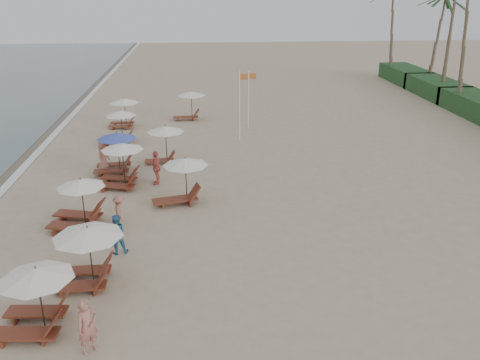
{
  "coord_description": "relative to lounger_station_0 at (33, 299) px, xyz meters",
  "views": [
    {
      "loc": [
        -0.94,
        -16.52,
        10.0
      ],
      "look_at": [
        1.0,
        5.66,
        1.3
      ],
      "focal_mm": 37.45,
      "sensor_mm": 36.0,
      "label": 1
    }
  ],
  "objects": [
    {
      "name": "inland_station_0",
      "position": [
        4.24,
        9.34,
        0.18
      ],
      "size": [
        2.9,
        2.24,
        2.22
      ],
      "color": "brown",
      "rests_on": "ground"
    },
    {
      "name": "lounger_station_6",
      "position": [
        -0.37,
        23.83,
        0.08
      ],
      "size": [
        2.4,
        2.17,
        2.19
      ],
      "color": "brown",
      "rests_on": "ground"
    },
    {
      "name": "lounger_station_3",
      "position": [
        0.99,
        11.83,
        0.07
      ],
      "size": [
        2.61,
        2.33,
        2.38
      ],
      "color": "brown",
      "rests_on": "ground"
    },
    {
      "name": "beachgoer_mid_b",
      "position": [
        1.64,
        6.97,
        -0.34
      ],
      "size": [
        0.74,
        1.05,
        1.49
      ],
      "primitive_type": "imported",
      "rotation": [
        0.0,
        0.0,
        1.78
      ],
      "color": "#9A5E4E",
      "rests_on": "ground"
    },
    {
      "name": "lounger_station_0",
      "position": [
        0.0,
        0.0,
        0.0
      ],
      "size": [
        2.58,
        2.25,
        2.16
      ],
      "color": "brown",
      "rests_on": "ground"
    },
    {
      "name": "lounger_station_2",
      "position": [
        -0.24,
        7.18,
        -0.12
      ],
      "size": [
        2.7,
        2.54,
        2.22
      ],
      "color": "brown",
      "rests_on": "ground"
    },
    {
      "name": "lounger_station_4",
      "position": [
        0.41,
        14.1,
        0.06
      ],
      "size": [
        2.58,
        2.26,
        2.31
      ],
      "color": "brown",
      "rests_on": "ground"
    },
    {
      "name": "flag_pole_near",
      "position": [
        8.05,
        19.71,
        1.54
      ],
      "size": [
        0.59,
        0.08,
        4.75
      ],
      "color": "silver",
      "rests_on": "ground"
    },
    {
      "name": "beachgoer_far_a",
      "position": [
        2.9,
        12.01,
        -0.16
      ],
      "size": [
        0.54,
        1.12,
        1.86
      ],
      "primitive_type": "imported",
      "rotation": [
        0.0,
        0.0,
        4.63
      ],
      "color": "#CD5E52",
      "rests_on": "ground"
    },
    {
      "name": "beachgoer_far_b",
      "position": [
        -0.24,
        14.22,
        -0.18
      ],
      "size": [
        0.86,
        1.04,
        1.82
      ],
      "primitive_type": "imported",
      "rotation": [
        0.0,
        0.0,
        1.21
      ],
      "color": "#AB695C",
      "rests_on": "ground"
    },
    {
      "name": "lounger_station_5",
      "position": [
        -0.13,
        19.6,
        -0.03
      ],
      "size": [
        2.5,
        2.06,
        2.28
      ],
      "color": "brown",
      "rests_on": "ground"
    },
    {
      "name": "inland_station_2",
      "position": [
        4.54,
        25.74,
        0.29
      ],
      "size": [
        2.68,
        2.24,
        2.22
      ],
      "color": "brown",
      "rests_on": "ground"
    },
    {
      "name": "lounger_station_1",
      "position": [
        1.08,
        2.45,
        0.15
      ],
      "size": [
        2.6,
        2.46,
        2.23
      ],
      "color": "brown",
      "rests_on": "ground"
    },
    {
      "name": "flag_pole_far",
      "position": [
        8.99,
        22.8,
        1.28
      ],
      "size": [
        0.6,
        0.08,
        4.26
      ],
      "color": "silver",
      "rests_on": "ground"
    },
    {
      "name": "ground",
      "position": [
        6.1,
        3.19,
        -1.09
      ],
      "size": [
        160.0,
        160.0,
        0.0
      ],
      "primitive_type": "plane",
      "color": "tan",
      "rests_on": "ground"
    },
    {
      "name": "inland_station_1",
      "position": [
        3.11,
        15.47,
        0.41
      ],
      "size": [
        2.51,
        2.24,
        2.22
      ],
      "color": "brown",
      "rests_on": "ground"
    },
    {
      "name": "beachgoer_near",
      "position": [
        1.83,
        -1.19,
        -0.2
      ],
      "size": [
        0.76,
        0.75,
        1.77
      ],
      "primitive_type": "imported",
      "rotation": [
        0.0,
        0.0,
        0.74
      ],
      "color": "#A56559",
      "rests_on": "ground"
    },
    {
      "name": "foam_line",
      "position": [
        -5.1,
        13.19,
        -1.08
      ],
      "size": [
        0.5,
        140.0,
        0.02
      ],
      "primitive_type": "cube",
      "color": "white",
      "rests_on": "ground"
    },
    {
      "name": "beachgoer_mid_a",
      "position": [
        1.84,
        4.62,
        -0.26
      ],
      "size": [
        0.92,
        0.79,
        1.66
      ],
      "primitive_type": "imported",
      "rotation": [
        0.0,
        0.0,
        3.36
      ],
      "color": "teal",
      "rests_on": "ground"
    }
  ]
}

